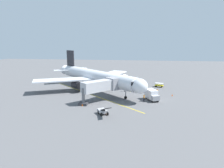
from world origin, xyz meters
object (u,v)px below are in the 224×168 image
object	(u,v)px
ground_crew_loader	(144,98)
safety_cone_nose_right	(172,95)
jet_bridge	(103,86)
box_truck_starboard_side	(124,78)
baggage_cart_rear_apron	(159,85)
safety_cone_wing_port	(106,113)
airplane	(95,77)
ground_crew_marshaller	(157,92)
safety_cone_wing_starboard	(82,105)
box_truck_portside	(152,95)
ground_crew_wing_walker	(124,89)
safety_cone_nose_left	(158,95)
belt_loader_near_nose	(103,111)

from	to	relation	value
ground_crew_loader	safety_cone_nose_right	xyz separation A→B (m)	(-7.54, -6.26, -0.61)
safety_cone_nose_right	jet_bridge	bearing A→B (deg)	21.77
box_truck_starboard_side	baggage_cart_rear_apron	world-z (taller)	box_truck_starboard_side
baggage_cart_rear_apron	safety_cone_wing_port	size ratio (longest dim) A/B	5.31
airplane	safety_cone_nose_right	size ratio (longest dim) A/B	60.99
safety_cone_wing_port	ground_crew_marshaller	bearing A→B (deg)	-123.44
safety_cone_wing_port	safety_cone_wing_starboard	distance (m)	7.48
ground_crew_marshaller	safety_cone_nose_right	world-z (taller)	ground_crew_marshaller
box_truck_portside	safety_cone_nose_right	distance (m)	7.51
box_truck_starboard_side	baggage_cart_rear_apron	xyz separation A→B (m)	(-12.20, 6.69, -0.73)
ground_crew_wing_walker	safety_cone_nose_left	xyz separation A→B (m)	(-9.53, 4.00, -0.61)
safety_cone_nose_right	safety_cone_wing_starboard	size ratio (longest dim) A/B	1.00
baggage_cart_rear_apron	safety_cone_wing_port	bearing A→B (deg)	65.75
baggage_cart_rear_apron	box_truck_starboard_side	bearing A→B (deg)	-28.73
ground_crew_loader	jet_bridge	bearing A→B (deg)	4.37
airplane	box_truck_starboard_side	size ratio (longest dim) A/B	6.86
jet_bridge	ground_crew_marshaller	world-z (taller)	jet_bridge
jet_bridge	safety_cone_wing_port	bearing A→B (deg)	105.08
jet_bridge	safety_cone_wing_port	world-z (taller)	jet_bridge
box_truck_portside	box_truck_starboard_side	size ratio (longest dim) A/B	1.02
safety_cone_nose_right	safety_cone_wing_starboard	distance (m)	24.58
ground_crew_wing_walker	box_truck_portside	distance (m)	11.02
baggage_cart_rear_apron	safety_cone_nose_right	size ratio (longest dim) A/B	5.31
ground_crew_loader	belt_loader_near_nose	world-z (taller)	belt_loader_near_nose
ground_crew_marshaller	belt_loader_near_nose	size ratio (longest dim) A/B	0.38
ground_crew_marshaller	box_truck_starboard_side	xyz separation A→B (m)	(10.93, -17.35, 0.50)
belt_loader_near_nose	safety_cone_wing_starboard	world-z (taller)	belt_loader_near_nose
box_truck_starboard_side	safety_cone_nose_left	world-z (taller)	box_truck_starboard_side
ground_crew_marshaller	baggage_cart_rear_apron	xyz separation A→B (m)	(-1.27, -10.67, -0.23)
airplane	ground_crew_loader	bearing A→B (deg)	144.34
baggage_cart_rear_apron	jet_bridge	bearing A→B (deg)	50.57
jet_bridge	baggage_cart_rear_apron	bearing A→B (deg)	-129.43
airplane	ground_crew_marshaller	size ratio (longest dim) A/B	19.62
belt_loader_near_nose	box_truck_starboard_side	bearing A→B (deg)	-91.28
ground_crew_wing_walker	safety_cone_wing_port	size ratio (longest dim) A/B	3.11
airplane	safety_cone_wing_starboard	world-z (taller)	airplane
ground_crew_marshaller	baggage_cart_rear_apron	world-z (taller)	ground_crew_marshaller
jet_bridge	box_truck_starboard_side	distance (m)	25.10
airplane	jet_bridge	size ratio (longest dim) A/B	3.41
ground_crew_marshaller	safety_cone_wing_port	bearing A→B (deg)	56.56
box_truck_portside	safety_cone_wing_starboard	bearing A→B (deg)	25.24
box_truck_portside	box_truck_starboard_side	xyz separation A→B (m)	(9.26, -22.66, 0.00)
airplane	safety_cone_wing_port	xyz separation A→B (m)	(-7.41, 20.87, -3.73)
airplane	safety_cone_wing_starboard	xyz separation A→B (m)	(-1.19, 16.72, -3.73)
ground_crew_wing_walker	safety_cone_nose_right	distance (m)	13.61
jet_bridge	safety_cone_wing_port	distance (m)	10.32
belt_loader_near_nose	jet_bridge	bearing A→B (deg)	-78.58
jet_bridge	box_truck_starboard_side	world-z (taller)	jet_bridge
box_truck_starboard_side	safety_cone_nose_right	size ratio (longest dim) A/B	8.90
jet_bridge	ground_crew_wing_walker	bearing A→B (deg)	-113.33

